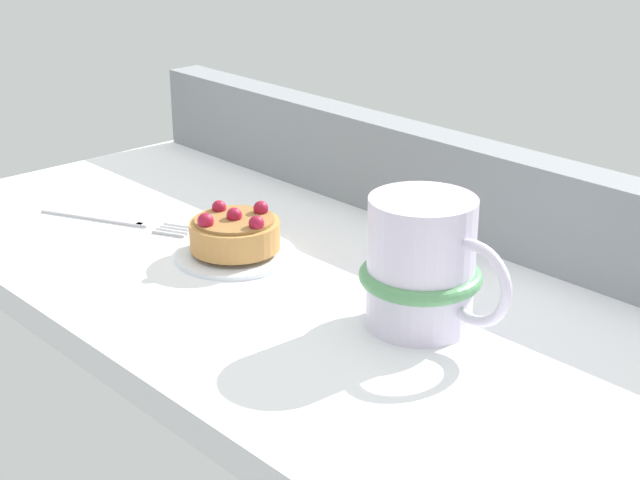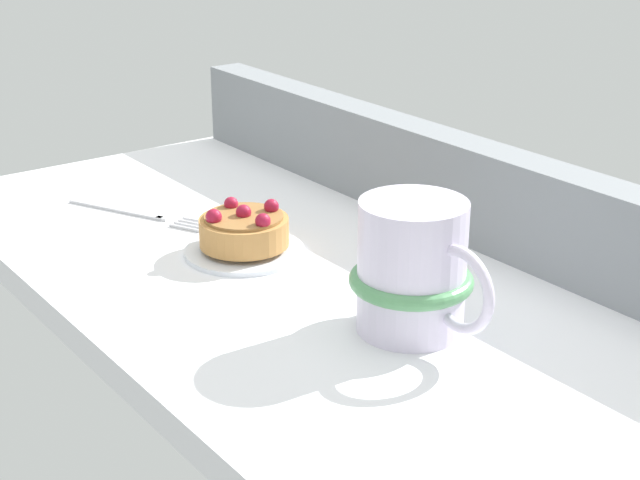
% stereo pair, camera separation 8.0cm
% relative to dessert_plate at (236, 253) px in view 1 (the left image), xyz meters
% --- Properties ---
extents(ground_plane, '(0.85, 0.40, 0.03)m').
position_rel_dessert_plate_xyz_m(ground_plane, '(0.07, 0.02, -0.02)').
color(ground_plane, white).
extents(window_rail_back, '(0.83, 0.04, 0.09)m').
position_rel_dessert_plate_xyz_m(window_rail_back, '(0.07, 0.19, 0.04)').
color(window_rail_back, gray).
rests_on(window_rail_back, ground_plane).
extents(dessert_plate, '(0.11, 0.11, 0.01)m').
position_rel_dessert_plate_xyz_m(dessert_plate, '(0.00, 0.00, 0.00)').
color(dessert_plate, silver).
rests_on(dessert_plate, ground_plane).
extents(raspberry_tart, '(0.08, 0.08, 0.04)m').
position_rel_dessert_plate_xyz_m(raspberry_tart, '(0.00, -0.00, 0.02)').
color(raspberry_tart, '#B77F42').
rests_on(raspberry_tart, dessert_plate).
extents(coffee_mug, '(0.13, 0.09, 0.10)m').
position_rel_dessert_plate_xyz_m(coffee_mug, '(0.20, 0.02, 0.05)').
color(coffee_mug, silver).
rests_on(coffee_mug, ground_plane).
extents(dessert_fork, '(0.16, 0.09, 0.01)m').
position_rel_dessert_plate_xyz_m(dessert_fork, '(-0.15, -0.03, -0.00)').
color(dessert_fork, '#B7B7BC').
rests_on(dessert_fork, ground_plane).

